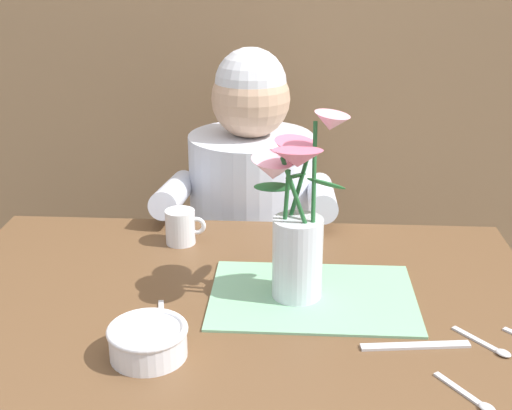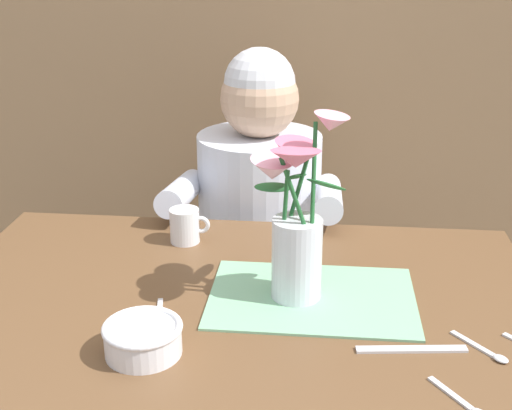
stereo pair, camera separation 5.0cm
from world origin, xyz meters
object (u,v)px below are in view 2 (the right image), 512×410
at_px(ceramic_bowl, 143,338).
at_px(dinner_knife, 412,349).
at_px(flower_vase, 295,219).
at_px(coffee_cup, 185,226).
at_px(seated_person, 259,249).

bearing_deg(ceramic_bowl, dinner_knife, 6.73).
height_order(ceramic_bowl, dinner_knife, ceramic_bowl).
relative_size(flower_vase, dinner_knife, 1.94).
height_order(dinner_knife, coffee_cup, coffee_cup).
height_order(seated_person, dinner_knife, seated_person).
relative_size(ceramic_bowl, dinner_knife, 0.72).
xyz_separation_m(flower_vase, dinner_knife, (0.21, -0.17, -0.16)).
bearing_deg(flower_vase, seated_person, 101.96).
relative_size(seated_person, ceramic_bowl, 8.35).
height_order(seated_person, flower_vase, seated_person).
bearing_deg(ceramic_bowl, seated_person, 81.80).
distance_m(dinner_knife, coffee_cup, 0.62).
bearing_deg(seated_person, ceramic_bowl, -98.11).
bearing_deg(coffee_cup, dinner_knife, -40.77).
height_order(seated_person, ceramic_bowl, seated_person).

